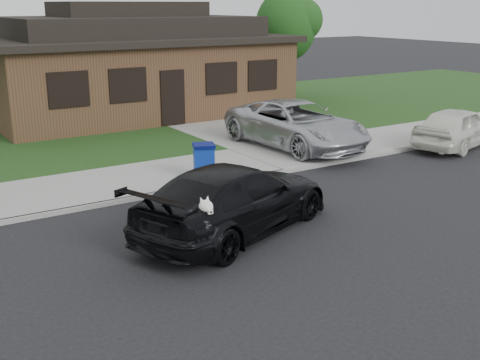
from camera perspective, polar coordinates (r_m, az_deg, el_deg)
ground at (r=12.55m, az=-0.13°, el=-5.55°), size 120.00×120.00×0.00m
sidewalk at (r=16.74m, az=-9.38°, el=0.09°), size 60.00×3.00×0.12m
curb at (r=15.42m, az=-7.15°, el=-1.22°), size 60.00×0.12×0.12m
lawn at (r=24.11m, az=-17.06°, el=4.58°), size 60.00×13.00×0.13m
driveway at (r=23.75m, az=-0.92°, el=5.15°), size 4.50×13.00×0.14m
sedan at (r=12.64m, az=-0.53°, el=-1.82°), size 5.49×3.74×1.48m
minivan at (r=19.90m, az=5.36°, el=5.28°), size 2.73×5.49×1.50m
white_compact at (r=21.59m, az=19.88°, el=4.73°), size 4.35×2.61×1.39m
recycling_bin at (r=16.33m, az=-3.43°, el=1.84°), size 0.74×0.74×0.95m
house at (r=26.97m, az=-10.34°, el=10.67°), size 12.60×8.60×4.65m
tree_1 at (r=30.43m, az=4.70°, el=14.47°), size 3.15×3.00×5.25m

